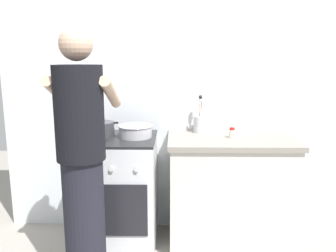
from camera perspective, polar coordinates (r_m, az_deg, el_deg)
The scene contains 9 objects.
ground at distance 2.92m, azimuth -1.09°, elevation -20.08°, with size 6.00×6.00×0.00m, color gray.
back_wall at distance 3.01m, azimuth 3.00°, elevation 6.06°, with size 3.20×0.10×2.50m.
countertop at distance 2.89m, azimuth 10.15°, elevation -10.64°, with size 1.00×0.60×0.90m.
stove_range at distance 2.89m, azimuth -8.09°, elevation -10.63°, with size 0.60×0.62×0.90m.
pot at distance 2.81m, azimuth -11.05°, elevation -0.51°, with size 0.28×0.21×0.12m.
mixing_bowl at distance 2.74m, azimuth -5.43°, elevation -0.76°, with size 0.27×0.27×0.10m.
utensil_crock at distance 2.90m, azimuth 5.27°, elevation 0.61°, with size 0.10×0.10×0.32m.
spice_bottle at distance 2.75m, azimuth 10.57°, elevation -1.14°, with size 0.04×0.04×0.08m.
person at distance 2.23m, azimuth -14.07°, elevation -6.29°, with size 0.41×0.50×1.70m.
Camera 1 is at (0.10, -2.50, 1.52)m, focal length 36.70 mm.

